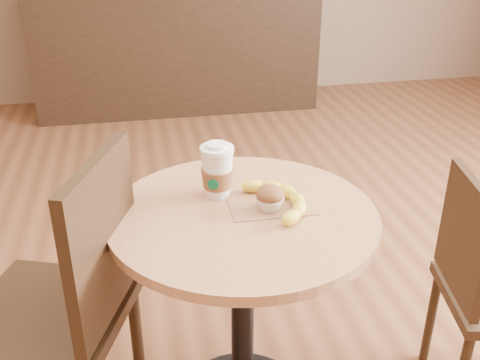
{
  "coord_description": "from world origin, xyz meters",
  "views": [
    {
      "loc": [
        -0.38,
        -1.34,
        1.52
      ],
      "look_at": [
        -0.11,
        0.04,
        0.83
      ],
      "focal_mm": 42.0,
      "sensor_mm": 36.0,
      "label": 1
    }
  ],
  "objects_px": {
    "muffin": "(270,198)",
    "banana": "(279,200)",
    "coffee_cup": "(217,172)",
    "cafe_table": "(243,270)",
    "chair_left": "(69,302)"
  },
  "relations": [
    {
      "from": "chair_left",
      "to": "coffee_cup",
      "type": "bearing_deg",
      "value": 127.76
    },
    {
      "from": "chair_left",
      "to": "muffin",
      "type": "bearing_deg",
      "value": 112.51
    },
    {
      "from": "muffin",
      "to": "banana",
      "type": "height_order",
      "value": "muffin"
    },
    {
      "from": "chair_left",
      "to": "muffin",
      "type": "height_order",
      "value": "chair_left"
    },
    {
      "from": "coffee_cup",
      "to": "cafe_table",
      "type": "bearing_deg",
      "value": -41.05
    },
    {
      "from": "chair_left",
      "to": "muffin",
      "type": "xyz_separation_m",
      "value": [
        0.57,
        0.02,
        0.26
      ]
    },
    {
      "from": "cafe_table",
      "to": "coffee_cup",
      "type": "xyz_separation_m",
      "value": [
        -0.05,
        0.11,
        0.27
      ]
    },
    {
      "from": "cafe_table",
      "to": "coffee_cup",
      "type": "distance_m",
      "value": 0.3
    },
    {
      "from": "muffin",
      "to": "banana",
      "type": "bearing_deg",
      "value": 19.46
    },
    {
      "from": "coffee_cup",
      "to": "banana",
      "type": "xyz_separation_m",
      "value": [
        0.16,
        -0.11,
        -0.05
      ]
    },
    {
      "from": "banana",
      "to": "coffee_cup",
      "type": "bearing_deg",
      "value": 134.67
    },
    {
      "from": "chair_left",
      "to": "banana",
      "type": "relative_size",
      "value": 3.55
    },
    {
      "from": "chair_left",
      "to": "coffee_cup",
      "type": "xyz_separation_m",
      "value": [
        0.45,
        0.14,
        0.29
      ]
    },
    {
      "from": "banana",
      "to": "muffin",
      "type": "bearing_deg",
      "value": -171.76
    },
    {
      "from": "cafe_table",
      "to": "banana",
      "type": "xyz_separation_m",
      "value": [
        0.11,
        0.01,
        0.22
      ]
    }
  ]
}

